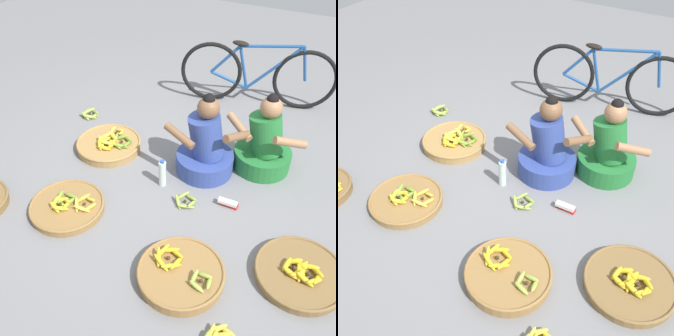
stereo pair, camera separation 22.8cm
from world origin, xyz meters
TOP-DOWN VIEW (x-y plane):
  - ground_plane at (0.00, 0.00)m, footprint 10.00×10.00m
  - vendor_woman_front at (0.13, 0.30)m, footprint 0.68×0.53m
  - vendor_woman_behind at (0.59, 0.58)m, footprint 0.74×0.52m
  - bicycle_leaning at (0.19, 1.66)m, footprint 1.67×0.45m
  - banana_basket_near_bicycle at (0.42, -0.87)m, footprint 0.62×0.62m
  - banana_basket_back_center at (1.17, -0.50)m, footprint 0.64×0.64m
  - banana_basket_back_left at (-0.69, -0.67)m, footprint 0.61×0.61m
  - banana_basket_front_center at (-0.83, 0.20)m, footprint 0.63×0.63m
  - loose_bananas_mid_right at (-1.34, 0.61)m, footprint 0.22×0.22m
  - loose_bananas_back_right at (0.15, -0.18)m, footprint 0.21×0.21m
  - water_bottle at (-0.13, -0.04)m, footprint 0.07×0.07m
  - packet_carton_stack at (0.48, -0.05)m, footprint 0.17×0.07m

SIDE VIEW (x-z plane):
  - ground_plane at x=0.00m, z-range 0.00..0.00m
  - loose_bananas_back_right at x=0.15m, z-range -0.01..0.07m
  - loose_bananas_mid_right at x=-1.34m, z-range -0.01..0.07m
  - packet_carton_stack at x=0.48m, z-range 0.00..0.06m
  - banana_basket_back_left at x=-0.69m, z-range -0.02..0.11m
  - banana_basket_back_center at x=1.17m, z-range -0.03..0.11m
  - banana_basket_front_center at x=-0.83m, z-range -0.03..0.13m
  - banana_basket_near_bicycle at x=0.42m, z-range -0.03..0.13m
  - water_bottle at x=-0.13m, z-range -0.01..0.26m
  - vendor_woman_behind at x=0.59m, z-range -0.14..0.62m
  - vendor_woman_front at x=0.13m, z-range -0.14..0.65m
  - bicycle_leaning at x=0.19m, z-range -0.01..0.73m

